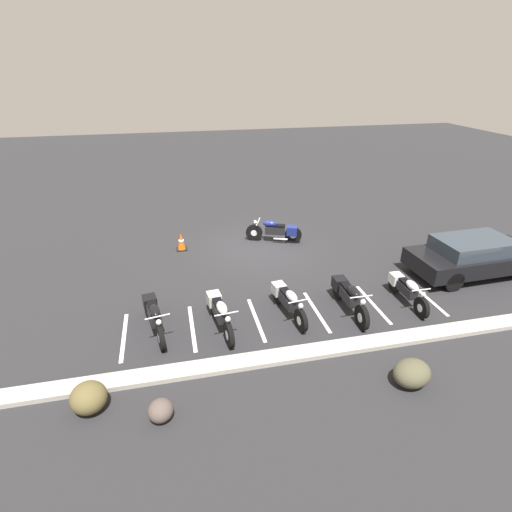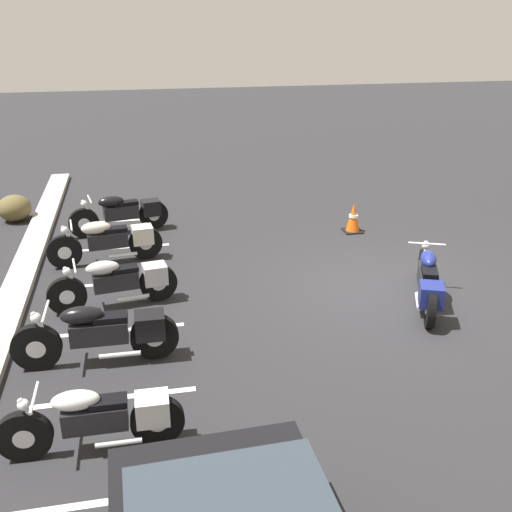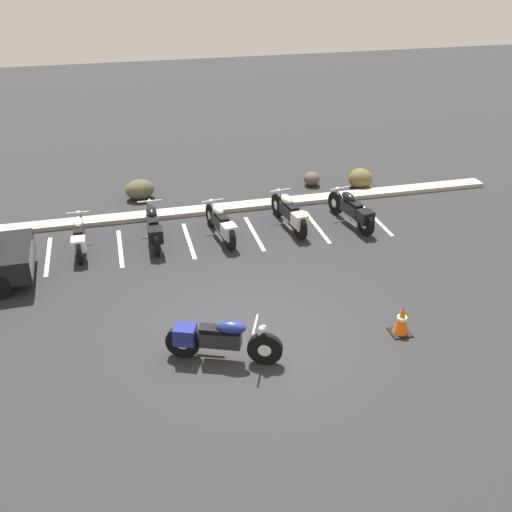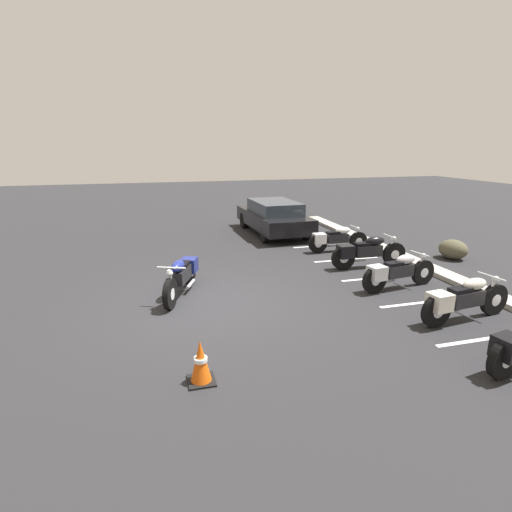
{
  "view_description": "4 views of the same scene",
  "coord_description": "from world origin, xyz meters",
  "px_view_note": "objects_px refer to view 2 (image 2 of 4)",
  "views": [
    {
      "loc": [
        3.2,
        13.55,
        6.41
      ],
      "look_at": [
        0.57,
        1.91,
        0.62
      ],
      "focal_mm": 28.0,
      "sensor_mm": 36.0,
      "label": 1
    },
    {
      "loc": [
        -8.97,
        4.06,
        4.58
      ],
      "look_at": [
        0.87,
        2.07,
        0.45
      ],
      "focal_mm": 42.0,
      "sensor_mm": 36.0,
      "label": 2
    },
    {
      "loc": [
        -2.29,
        -9.4,
        7.11
      ],
      "look_at": [
        0.45,
        1.56,
        0.99
      ],
      "focal_mm": 42.0,
      "sensor_mm": 36.0,
      "label": 3
    },
    {
      "loc": [
        8.1,
        -1.12,
        3.37
      ],
      "look_at": [
        -0.13,
        1.13,
        0.97
      ],
      "focal_mm": 28.0,
      "sensor_mm": 36.0,
      "label": 4
    }
  ],
  "objects_px": {
    "motorcycle_navy_featured": "(428,281)",
    "landscape_rock_0": "(15,208)",
    "parked_bike_1": "(104,332)",
    "parked_bike_4": "(124,213)",
    "traffic_cone": "(353,218)",
    "parked_bike_2": "(120,281)",
    "parked_bike_0": "(101,418)",
    "parked_bike_3": "(111,240)"
  },
  "relations": [
    {
      "from": "motorcycle_navy_featured",
      "to": "landscape_rock_0",
      "type": "xyz_separation_m",
      "value": [
        5.97,
        7.41,
        -0.15
      ]
    },
    {
      "from": "motorcycle_navy_featured",
      "to": "parked_bike_1",
      "type": "xyz_separation_m",
      "value": [
        -0.7,
        5.15,
        0.01
      ]
    },
    {
      "from": "parked_bike_1",
      "to": "landscape_rock_0",
      "type": "height_order",
      "value": "parked_bike_1"
    },
    {
      "from": "parked_bike_4",
      "to": "traffic_cone",
      "type": "bearing_deg",
      "value": 158.55
    },
    {
      "from": "parked_bike_4",
      "to": "landscape_rock_0",
      "type": "distance_m",
      "value": 2.83
    },
    {
      "from": "motorcycle_navy_featured",
      "to": "parked_bike_2",
      "type": "xyz_separation_m",
      "value": [
        1.05,
        4.96,
        -0.02
      ]
    },
    {
      "from": "landscape_rock_0",
      "to": "traffic_cone",
      "type": "distance_m",
      "value": 7.82
    },
    {
      "from": "motorcycle_navy_featured",
      "to": "traffic_cone",
      "type": "bearing_deg",
      "value": 20.71
    },
    {
      "from": "parked_bike_1",
      "to": "traffic_cone",
      "type": "relative_size",
      "value": 3.41
    },
    {
      "from": "parked_bike_2",
      "to": "motorcycle_navy_featured",
      "type": "bearing_deg",
      "value": 159.86
    },
    {
      "from": "parked_bike_0",
      "to": "parked_bike_4",
      "type": "xyz_separation_m",
      "value": [
        7.22,
        -0.23,
        0.03
      ]
    },
    {
      "from": "parked_bike_2",
      "to": "traffic_cone",
      "type": "bearing_deg",
      "value": -160.31
    },
    {
      "from": "parked_bike_0",
      "to": "parked_bike_1",
      "type": "height_order",
      "value": "parked_bike_1"
    },
    {
      "from": "traffic_cone",
      "to": "parked_bike_4",
      "type": "bearing_deg",
      "value": 79.0
    },
    {
      "from": "parked_bike_1",
      "to": "traffic_cone",
      "type": "distance_m",
      "value": 6.84
    },
    {
      "from": "motorcycle_navy_featured",
      "to": "parked_bike_3",
      "type": "bearing_deg",
      "value": 81.79
    },
    {
      "from": "parked_bike_1",
      "to": "parked_bike_3",
      "type": "bearing_deg",
      "value": -89.68
    },
    {
      "from": "motorcycle_navy_featured",
      "to": "parked_bike_2",
      "type": "distance_m",
      "value": 5.07
    },
    {
      "from": "parked_bike_0",
      "to": "parked_bike_1",
      "type": "distance_m",
      "value": 1.84
    },
    {
      "from": "motorcycle_navy_featured",
      "to": "parked_bike_4",
      "type": "distance_m",
      "value": 6.77
    },
    {
      "from": "parked_bike_3",
      "to": "traffic_cone",
      "type": "height_order",
      "value": "parked_bike_3"
    },
    {
      "from": "landscape_rock_0",
      "to": "traffic_cone",
      "type": "height_order",
      "value": "traffic_cone"
    },
    {
      "from": "parked_bike_0",
      "to": "landscape_rock_0",
      "type": "distance_m",
      "value": 8.81
    },
    {
      "from": "parked_bike_3",
      "to": "parked_bike_4",
      "type": "bearing_deg",
      "value": -104.79
    },
    {
      "from": "motorcycle_navy_featured",
      "to": "traffic_cone",
      "type": "relative_size",
      "value": 3.16
    },
    {
      "from": "parked_bike_1",
      "to": "parked_bike_4",
      "type": "xyz_separation_m",
      "value": [
        5.37,
        -0.25,
        -0.02
      ]
    },
    {
      "from": "motorcycle_navy_featured",
      "to": "parked_bike_0",
      "type": "distance_m",
      "value": 5.72
    },
    {
      "from": "motorcycle_navy_featured",
      "to": "landscape_rock_0",
      "type": "bearing_deg",
      "value": 72.98
    },
    {
      "from": "motorcycle_navy_featured",
      "to": "parked_bike_0",
      "type": "bearing_deg",
      "value": 138.19
    },
    {
      "from": "motorcycle_navy_featured",
      "to": "parked_bike_3",
      "type": "xyz_separation_m",
      "value": [
        2.97,
        5.13,
        -0.01
      ]
    },
    {
      "from": "parked_bike_3",
      "to": "landscape_rock_0",
      "type": "bearing_deg",
      "value": -59.67
    },
    {
      "from": "parked_bike_3",
      "to": "parked_bike_2",
      "type": "bearing_deg",
      "value": 88.43
    },
    {
      "from": "parked_bike_2",
      "to": "landscape_rock_0",
      "type": "relative_size",
      "value": 2.8
    },
    {
      "from": "parked_bike_2",
      "to": "traffic_cone",
      "type": "distance_m",
      "value": 5.7
    },
    {
      "from": "parked_bike_3",
      "to": "traffic_cone",
      "type": "xyz_separation_m",
      "value": [
        0.74,
        -5.21,
        -0.15
      ]
    },
    {
      "from": "motorcycle_navy_featured",
      "to": "parked_bike_2",
      "type": "relative_size",
      "value": 0.99
    },
    {
      "from": "landscape_rock_0",
      "to": "traffic_cone",
      "type": "relative_size",
      "value": 1.14
    },
    {
      "from": "parked_bike_1",
      "to": "parked_bike_4",
      "type": "height_order",
      "value": "parked_bike_1"
    },
    {
      "from": "parked_bike_3",
      "to": "traffic_cone",
      "type": "relative_size",
      "value": 3.3
    },
    {
      "from": "parked_bike_2",
      "to": "landscape_rock_0",
      "type": "xyz_separation_m",
      "value": [
        4.93,
        2.45,
        -0.13
      ]
    },
    {
      "from": "parked_bike_0",
      "to": "landscape_rock_0",
      "type": "bearing_deg",
      "value": -74.67
    },
    {
      "from": "motorcycle_navy_featured",
      "to": "parked_bike_1",
      "type": "relative_size",
      "value": 0.93
    }
  ]
}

